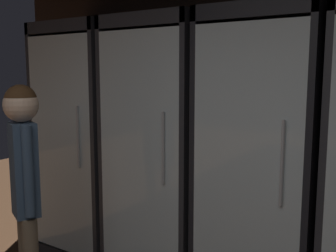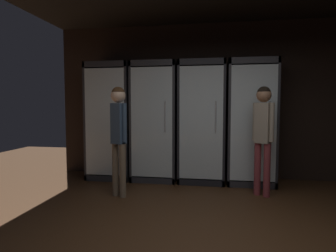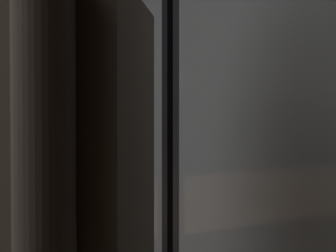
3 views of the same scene
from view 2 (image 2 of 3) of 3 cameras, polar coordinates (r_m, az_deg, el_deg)
wall_back at (r=5.32m, az=9.86°, el=4.94°), size 6.00×0.06×2.80m
cooler_far_left at (r=5.33m, az=-11.07°, el=0.78°), size 0.78×0.69×2.07m
cooler_left at (r=5.10m, az=-2.41°, el=0.64°), size 0.78×0.69×2.07m
cooler_center at (r=5.00m, az=6.82°, el=0.64°), size 0.78×0.69×2.07m
cooler_right at (r=5.03m, az=16.17°, el=0.47°), size 0.78×0.69×2.07m
shopper_near at (r=4.12m, az=-9.87°, el=-0.22°), size 0.27×0.21×1.58m
shopper_far at (r=4.31m, az=18.50°, el=-0.14°), size 0.28×0.23×1.59m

